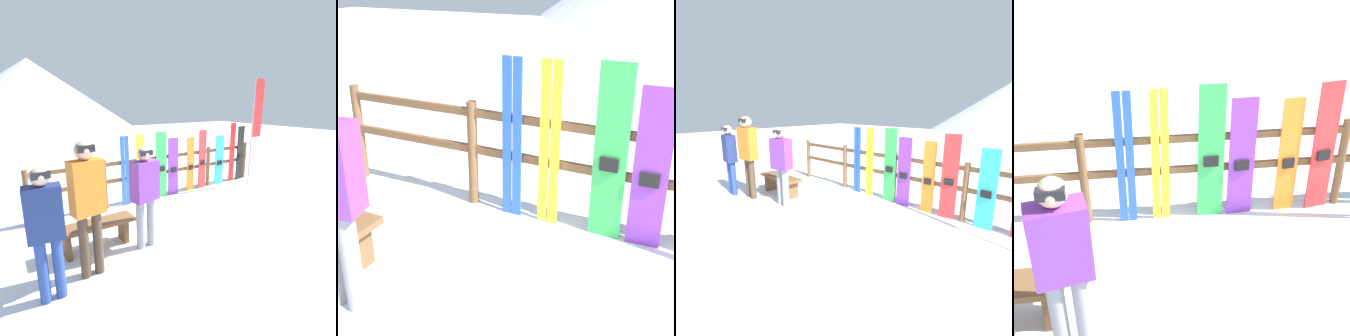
# 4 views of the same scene
# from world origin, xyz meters

# --- Properties ---
(ground_plane) EXTENTS (40.00, 40.00, 0.00)m
(ground_plane) POSITION_xyz_m (0.00, 0.00, 0.00)
(ground_plane) COLOR white
(fence) EXTENTS (6.03, 0.10, 1.09)m
(fence) POSITION_xyz_m (0.00, 1.85, 0.66)
(fence) COLOR brown
(fence) RESTS_ON ground
(bench) EXTENTS (1.22, 0.36, 0.44)m
(bench) POSITION_xyz_m (-2.19, 0.39, 0.32)
(bench) COLOR brown
(bench) RESTS_ON ground
(person_navy) EXTENTS (0.41, 0.26, 1.62)m
(person_navy) POSITION_xyz_m (-3.00, -0.41, 0.95)
(person_navy) COLOR navy
(person_navy) RESTS_ON ground
(person_orange) EXTENTS (0.44, 0.29, 1.83)m
(person_orange) POSITION_xyz_m (-2.46, -0.21, 1.09)
(person_orange) COLOR #4C3828
(person_orange) RESTS_ON ground
(person_purple) EXTENTS (0.46, 0.31, 1.63)m
(person_purple) POSITION_xyz_m (-1.50, 0.02, 0.95)
(person_purple) COLOR gray
(person_purple) RESTS_ON ground
(ski_pair_blue) EXTENTS (0.19, 0.02, 1.57)m
(ski_pair_blue) POSITION_xyz_m (-1.02, 1.79, 0.78)
(ski_pair_blue) COLOR blue
(ski_pair_blue) RESTS_ON ground
(ski_pair_yellow) EXTENTS (0.20, 0.02, 1.57)m
(ski_pair_yellow) POSITION_xyz_m (-0.64, 1.79, 0.79)
(ski_pair_yellow) COLOR yellow
(ski_pair_yellow) RESTS_ON ground
(snowboard_green) EXTENTS (0.29, 0.05, 1.60)m
(snowboard_green) POSITION_xyz_m (-0.08, 1.79, 0.80)
(snowboard_green) COLOR green
(snowboard_green) RESTS_ON ground
(snowboard_purple) EXTENTS (0.30, 0.06, 1.43)m
(snowboard_purple) POSITION_xyz_m (0.27, 1.79, 0.71)
(snowboard_purple) COLOR purple
(snowboard_purple) RESTS_ON ground
(snowboard_orange) EXTENTS (0.24, 0.07, 1.41)m
(snowboard_orange) POSITION_xyz_m (0.81, 1.79, 0.70)
(snowboard_orange) COLOR orange
(snowboard_orange) RESTS_ON ground
(snowboard_red) EXTENTS (0.29, 0.09, 1.57)m
(snowboard_red) POSITION_xyz_m (1.21, 1.79, 0.78)
(snowboard_red) COLOR red
(snowboard_red) RESTS_ON ground
(snowboard_cyan) EXTENTS (0.29, 0.06, 1.38)m
(snowboard_cyan) POSITION_xyz_m (1.85, 1.79, 0.69)
(snowboard_cyan) COLOR #2DBFCC
(snowboard_cyan) RESTS_ON ground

